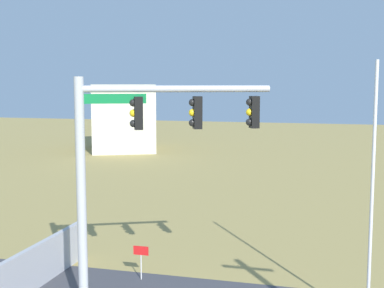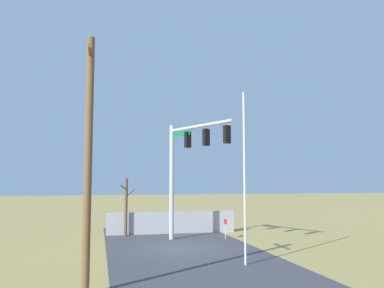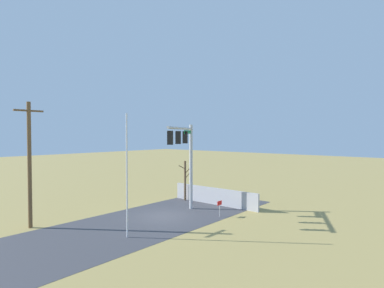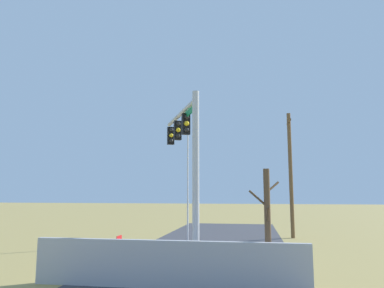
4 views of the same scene
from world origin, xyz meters
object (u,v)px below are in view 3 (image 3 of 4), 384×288
object	(u,v)px
signal_mast	(186,151)
bare_tree	(185,180)
utility_pole	(29,163)
flagpole	(127,176)
open_sign	(220,205)

from	to	relation	value
signal_mast	bare_tree	size ratio (longest dim) A/B	1.89
utility_pole	flagpole	bearing A→B (deg)	-65.80
signal_mast	flagpole	bearing A→B (deg)	-170.36
open_sign	utility_pole	bearing A→B (deg)	142.20
utility_pole	signal_mast	bearing A→B (deg)	-29.58
signal_mast	utility_pole	distance (m)	11.11
signal_mast	utility_pole	xyz separation A→B (m)	(-9.65, 5.48, -0.58)
signal_mast	open_sign	xyz separation A→B (m)	(0.88, -2.69, -4.09)
utility_pole	bare_tree	size ratio (longest dim) A/B	2.25
flagpole	open_sign	xyz separation A→B (m)	(7.56, -1.56, -2.89)
bare_tree	open_sign	bearing A→B (deg)	-115.10
utility_pole	open_sign	distance (m)	13.78
bare_tree	open_sign	size ratio (longest dim) A/B	3.09
signal_mast	open_sign	world-z (taller)	signal_mast
signal_mast	bare_tree	bearing A→B (deg)	41.85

